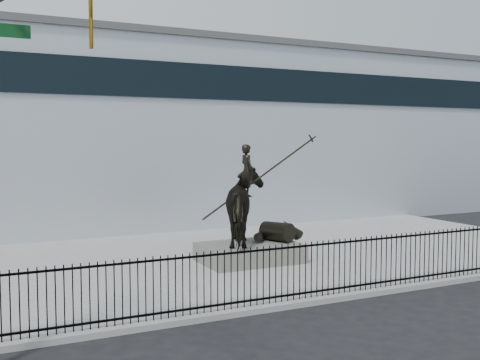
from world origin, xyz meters
name	(u,v)px	position (x,y,z in m)	size (l,w,h in m)	color
ground	(309,321)	(0.00, 0.00, 0.00)	(120.00, 120.00, 0.00)	black
plaza	(199,262)	(0.00, 7.00, 0.07)	(30.00, 12.00, 0.15)	gray
building	(111,137)	(0.00, 20.00, 4.50)	(44.00, 14.00, 9.00)	silver
picket_fence	(282,273)	(0.00, 1.25, 0.90)	(22.10, 0.10, 1.50)	black
statue_plinth	(250,253)	(1.42, 5.91, 0.46)	(3.30, 2.27, 0.62)	#575550
equestrian_statue	(251,206)	(1.48, 5.91, 2.07)	(4.24, 2.62, 3.59)	black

